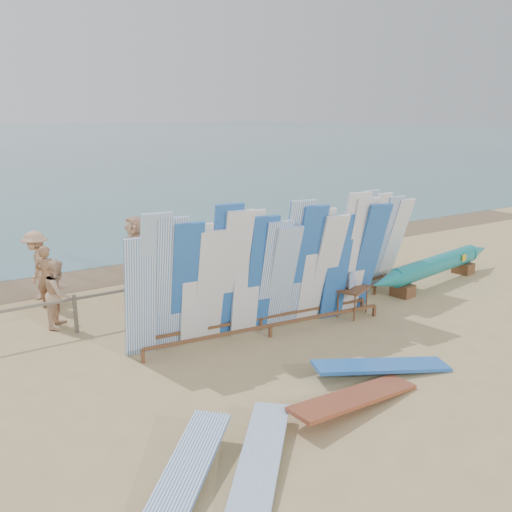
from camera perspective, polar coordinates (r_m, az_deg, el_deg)
ground at (r=11.04m, az=-4.05°, el=-11.01°), size 160.00×160.00×0.00m
wet_sand_strip at (r=17.34m, az=-15.33°, el=-1.80°), size 40.00×2.60×0.01m
fence at (r=13.35m, az=-10.19°, el=-3.64°), size 12.08×0.08×0.90m
main_surfboard_rack at (r=11.86m, az=1.08°, el=-1.93°), size 6.19×1.46×3.09m
side_surfboard_rack at (r=14.93m, az=11.96°, el=1.00°), size 2.56×0.94×2.92m
outrigger_canoe at (r=16.42m, az=18.42°, el=-0.99°), size 5.98×1.50×0.85m
vendor_table at (r=13.45m, az=10.11°, el=-4.63°), size 1.02×0.89×1.13m
flat_board_b at (r=8.07m, az=0.35°, el=-21.75°), size 2.20×2.39×0.29m
flat_board_d at (r=10.84m, az=13.06°, el=-11.92°), size 2.73×1.38×0.31m
flat_board_c at (r=9.64m, az=10.35°, el=-15.35°), size 2.74×0.87×0.36m
flat_board_e at (r=7.77m, az=-7.76°, el=-23.57°), size 2.30×2.29×0.42m
beach_chair_left at (r=13.99m, az=-11.76°, el=-4.58°), size 0.59×0.60×0.78m
beach_chair_right at (r=14.85m, az=-10.03°, el=-3.27°), size 0.55×0.57×0.86m
stroller at (r=15.44m, az=-1.82°, el=-1.63°), size 0.78×0.92×1.07m
beachgoer_7 at (r=16.30m, az=-2.18°, el=0.98°), size 0.75×0.64×1.81m
beachgoer_2 at (r=13.26m, az=-20.06°, el=-3.70°), size 0.73×0.85×1.59m
beachgoer_extra_0 at (r=18.32m, az=7.93°, el=2.01°), size 1.06×0.56×1.57m
beachgoer_5 at (r=16.62m, az=-12.65°, el=0.99°), size 1.04×1.82×1.86m
beachgoer_1 at (r=14.60m, az=-21.15°, el=-2.07°), size 0.66×0.63×1.63m
beachgoer_10 at (r=18.03m, az=9.47°, el=1.80°), size 0.76×1.02×1.60m
beachgoer_9 at (r=19.04m, az=4.59°, el=2.94°), size 1.25×0.91×1.79m
beachgoer_6 at (r=16.81m, az=-2.34°, el=1.21°), size 0.91×0.66×1.70m
beachgoer_4 at (r=14.72m, az=-11.87°, el=-1.18°), size 0.83×1.05×1.65m
beachgoer_3 at (r=15.43m, az=-22.08°, el=-0.88°), size 0.79×1.27×1.83m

